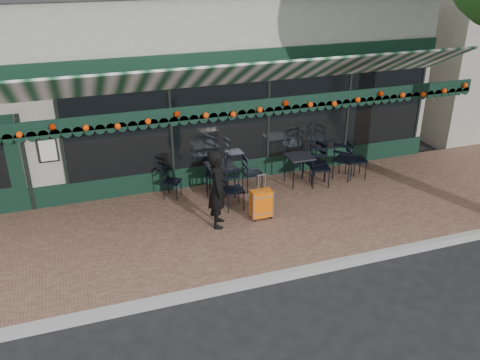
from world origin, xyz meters
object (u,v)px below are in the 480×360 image
object	(u,v)px
chair_b_right	(252,173)
chair_solo	(172,182)
suitcase	(261,204)
chair_b_front	(234,190)
cafe_table_a	(299,159)
chair_a_front	(320,168)
woman	(218,189)
chair_b_left	(217,174)
chair_a_left	(314,162)
chair_a_right	(356,160)
chair_a_extra	(345,160)
cafe_table_b	(220,168)

from	to	relation	value
chair_b_right	chair_solo	xyz separation A→B (m)	(-1.88, 0.27, -0.06)
suitcase	chair_b_front	world-z (taller)	suitcase
cafe_table_a	chair_a_front	xyz separation A→B (m)	(0.44, -0.26, -0.20)
woman	chair_a_front	distance (m)	3.08
chair_b_left	chair_b_right	distance (m)	0.86
chair_a_left	chair_b_left	size ratio (longest dim) A/B	0.95
chair_a_right	chair_b_right	xyz separation A→B (m)	(-2.71, 0.17, -0.02)
woman	cafe_table_a	size ratio (longest dim) A/B	2.25
woman	chair_b_right	size ratio (longest dim) A/B	1.88
chair_a_right	chair_b_left	bearing A→B (deg)	96.02
woman	cafe_table_a	world-z (taller)	woman
chair_a_left	chair_b_right	xyz separation A→B (m)	(-1.63, -0.03, -0.04)
chair_b_front	chair_b_right	bearing A→B (deg)	46.88
chair_a_extra	chair_solo	xyz separation A→B (m)	(-4.29, 0.37, -0.11)
chair_a_left	chair_solo	bearing A→B (deg)	-103.11
woman	chair_b_left	world-z (taller)	woman
woman	cafe_table_b	world-z (taller)	woman
chair_a_front	cafe_table_b	bearing A→B (deg)	-172.36
chair_a_right	woman	bearing A→B (deg)	116.34
cafe_table_b	chair_b_left	xyz separation A→B (m)	(-0.05, 0.10, -0.19)
cafe_table_b	chair_a_front	xyz separation A→B (m)	(2.42, -0.28, -0.23)
chair_a_extra	chair_b_right	world-z (taller)	chair_a_extra
chair_a_left	chair_b_left	xyz separation A→B (m)	(-2.48, 0.04, 0.02)
chair_a_left	chair_b_left	world-z (taller)	chair_b_left
chair_a_front	cafe_table_a	bearing A→B (deg)	164.02
cafe_table_b	chair_b_left	distance (m)	0.22
chair_a_extra	chair_solo	distance (m)	4.31
suitcase	chair_a_extra	xyz separation A→B (m)	(2.72, 1.27, 0.15)
suitcase	chair_a_front	bearing A→B (deg)	28.73
chair_a_extra	chair_b_left	world-z (taller)	chair_b_left
suitcase	chair_a_right	xyz separation A→B (m)	(3.02, 1.20, 0.12)
chair_a_front	chair_b_front	distance (m)	2.38
cafe_table_b	chair_b_right	size ratio (longest dim) A/B	0.87
woman	chair_b_right	world-z (taller)	woman
suitcase	chair_b_left	world-z (taller)	suitcase
cafe_table_a	chair_a_left	size ratio (longest dim) A/B	0.77
cafe_table_a	chair_a_front	distance (m)	0.55
chair_solo	chair_b_right	bearing A→B (deg)	-66.29
woman	chair_a_left	size ratio (longest dim) A/B	1.74
cafe_table_a	chair_b_left	bearing A→B (deg)	176.54
chair_b_right	suitcase	bearing A→B (deg)	169.56
suitcase	chair_solo	world-z (taller)	suitcase
chair_b_right	chair_solo	distance (m)	1.90
woman	chair_a_front	xyz separation A→B (m)	(2.88, 1.03, -0.37)
cafe_table_a	chair_b_right	world-z (taller)	chair_b_right
woman	chair_a_extra	xyz separation A→B (m)	(3.67, 1.23, -0.34)
suitcase	chair_a_left	distance (m)	2.40
chair_a_right	chair_solo	distance (m)	4.62
chair_a_right	chair_solo	bearing A→B (deg)	94.53
chair_b_right	chair_a_right	bearing A→B (deg)	-91.19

